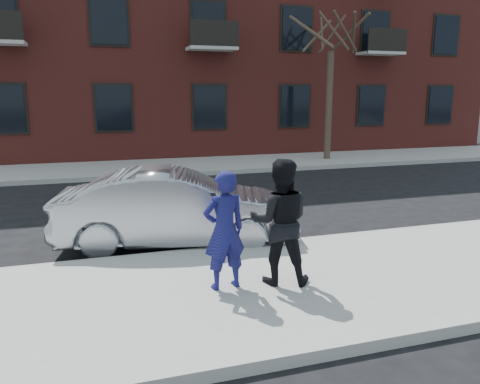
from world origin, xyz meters
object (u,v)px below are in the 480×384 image
object	(u,v)px
street_tree	(332,19)
man_hoodie	(224,230)
man_peacoat	(280,222)
silver_sedan	(177,208)

from	to	relation	value
street_tree	man_hoodie	world-z (taller)	street_tree
street_tree	man_peacoat	world-z (taller)	street_tree
street_tree	man_hoodie	distance (m)	14.16
silver_sedan	man_hoodie	distance (m)	2.47
street_tree	man_hoodie	size ratio (longest dim) A/B	4.18
man_hoodie	man_peacoat	bearing A→B (deg)	169.44
street_tree	silver_sedan	size ratio (longest dim) A/B	1.59
street_tree	man_hoodie	bearing A→B (deg)	-123.71
street_tree	man_peacoat	size ratio (longest dim) A/B	3.87
street_tree	man_hoodie	xyz separation A→B (m)	(-7.44, -11.15, -4.56)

